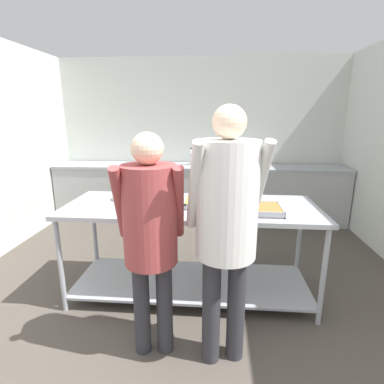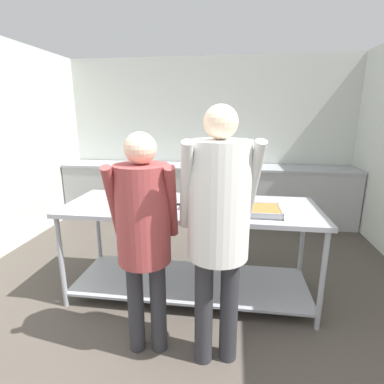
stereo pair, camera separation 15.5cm
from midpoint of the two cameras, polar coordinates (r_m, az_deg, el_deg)
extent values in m
cube|color=silver|center=(5.25, 0.64, 10.15)|extent=(4.88, 0.06, 2.65)
cube|color=#A8A8A8|center=(5.03, 0.30, -0.29)|extent=(4.72, 0.62, 0.88)
cube|color=#9EA0A8|center=(4.93, 0.31, 4.88)|extent=(4.72, 0.65, 0.04)
cube|color=black|center=(4.92, 3.17, 4.92)|extent=(0.54, 0.37, 0.02)
cube|color=#9EA0A8|center=(2.79, -1.77, -2.92)|extent=(2.34, 0.86, 0.04)
cube|color=#9EA0A8|center=(3.11, -1.65, -16.67)|extent=(2.26, 0.78, 0.02)
cylinder|color=#9EA0A8|center=(2.97, -25.15, -12.76)|extent=(0.04, 0.04, 0.88)
cylinder|color=#9EA0A8|center=(2.73, 22.19, -14.92)|extent=(0.04, 0.04, 0.88)
cylinder|color=#9EA0A8|center=(3.58, -19.22, -7.48)|extent=(0.04, 0.04, 0.88)
cylinder|color=#9EA0A8|center=(3.38, 18.47, -8.72)|extent=(0.04, 0.04, 0.88)
cylinder|color=white|center=(3.05, -14.08, -1.28)|extent=(0.24, 0.24, 0.01)
cylinder|color=white|center=(3.05, -14.10, -1.06)|extent=(0.24, 0.24, 0.01)
cylinder|color=white|center=(3.05, -14.11, -0.85)|extent=(0.24, 0.24, 0.01)
cylinder|color=white|center=(3.04, -14.13, -0.63)|extent=(0.24, 0.24, 0.01)
cylinder|color=#9EA0A8|center=(2.68, -8.67, -2.70)|extent=(0.28, 0.28, 0.06)
cylinder|color=brown|center=(2.67, -8.69, -2.20)|extent=(0.24, 0.24, 0.01)
cylinder|color=black|center=(2.63, -4.27, -2.41)|extent=(0.14, 0.02, 0.02)
cube|color=#9EA0A8|center=(2.76, 1.60, -2.50)|extent=(0.45, 0.32, 0.01)
cube|color=gold|center=(2.76, 1.60, -2.00)|extent=(0.43, 0.29, 0.04)
cube|color=#9EA0A8|center=(2.61, 1.41, -3.04)|extent=(0.45, 0.01, 0.05)
cube|color=#9EA0A8|center=(2.91, 1.77, -1.21)|extent=(0.45, 0.01, 0.05)
cube|color=#9EA0A8|center=(2.78, -2.93, -1.96)|extent=(0.01, 0.32, 0.05)
cube|color=#9EA0A8|center=(2.76, 6.17, -2.17)|extent=(0.01, 0.32, 0.05)
cube|color=#9EA0A8|center=(2.63, 11.15, -3.69)|extent=(0.37, 0.32, 0.01)
cube|color=#9E6B33|center=(2.62, 11.17, -3.17)|extent=(0.34, 0.30, 0.04)
cube|color=#9EA0A8|center=(2.48, 11.55, -4.34)|extent=(0.37, 0.01, 0.05)
cube|color=#9EA0A8|center=(2.77, 10.83, -2.27)|extent=(0.37, 0.01, 0.05)
cube|color=#9EA0A8|center=(2.61, 7.27, -3.18)|extent=(0.01, 0.32, 0.05)
cube|color=#9EA0A8|center=(2.65, 15.00, -3.30)|extent=(0.01, 0.32, 0.05)
cylinder|color=#2D2D33|center=(2.25, 1.56, -21.44)|extent=(0.13, 0.13, 0.82)
cylinder|color=#2D2D33|center=(2.28, 6.32, -20.93)|extent=(0.13, 0.13, 0.82)
cylinder|color=silver|center=(1.85, -1.91, 0.82)|extent=(0.15, 0.34, 0.62)
cylinder|color=silver|center=(1.95, 10.47, 1.25)|extent=(0.15, 0.34, 0.62)
cylinder|color=silver|center=(1.91, 4.38, -1.56)|extent=(0.40, 0.40, 0.76)
sphere|color=beige|center=(1.84, 4.68, 13.15)|extent=(0.21, 0.21, 0.21)
cylinder|color=#2D2D33|center=(2.38, -11.52, -20.76)|extent=(0.12, 0.12, 0.74)
cylinder|color=#2D2D33|center=(2.36, -7.26, -20.89)|extent=(0.12, 0.12, 0.74)
cylinder|color=#993D3D|center=(2.05, -15.72, -2.25)|extent=(0.11, 0.31, 0.55)
cylinder|color=#993D3D|center=(2.00, -4.79, -2.18)|extent=(0.11, 0.31, 0.55)
cylinder|color=#993D3D|center=(2.04, -10.22, -4.37)|extent=(0.37, 0.37, 0.68)
sphere|color=beige|center=(1.95, -10.82, 8.14)|extent=(0.21, 0.21, 0.21)
cylinder|color=silver|center=(4.99, -1.09, 6.32)|extent=(0.08, 0.08, 0.19)
cone|color=silver|center=(4.97, -1.09, 7.82)|extent=(0.07, 0.07, 0.07)
cylinder|color=black|center=(4.97, -1.10, 8.33)|extent=(0.03, 0.03, 0.02)
camera|label=1|loc=(0.08, -91.56, -0.41)|focal=28.00mm
camera|label=2|loc=(0.08, 88.44, 0.41)|focal=28.00mm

